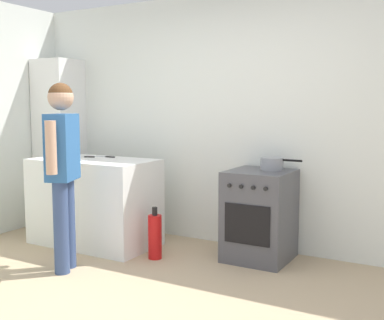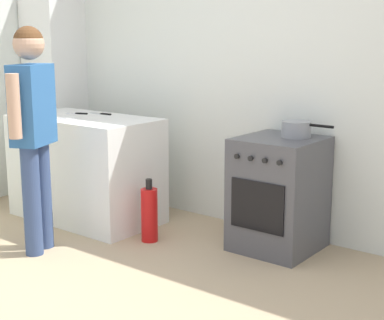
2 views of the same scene
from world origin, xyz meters
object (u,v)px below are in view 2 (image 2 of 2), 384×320
object	(u,v)px
pot	(297,129)
person	(33,120)
oven_left	(279,194)
knife_paring	(78,113)
larder_cabinet	(56,94)
knife_utility	(101,114)
knife_carving	(57,118)
fire_extinguisher	(149,214)

from	to	relation	value
pot	person	size ratio (longest dim) A/B	0.24
oven_left	knife_paring	world-z (taller)	knife_paring
larder_cabinet	knife_paring	bearing A→B (deg)	-26.20
knife_paring	person	distance (m)	1.01
knife_paring	larder_cabinet	xyz separation A→B (m)	(-0.77, 0.38, 0.09)
oven_left	person	bearing A→B (deg)	-140.41
pot	person	distance (m)	1.91
knife_utility	larder_cabinet	distance (m)	0.98
knife_utility	larder_cabinet	world-z (taller)	larder_cabinet
pot	knife_utility	world-z (taller)	pot
oven_left	knife_carving	bearing A→B (deg)	-162.42
knife_paring	oven_left	bearing A→B (deg)	8.30
knife_utility	knife_carving	bearing A→B (deg)	-103.54
knife_carving	fire_extinguisher	bearing A→B (deg)	5.86
oven_left	fire_extinguisher	xyz separation A→B (m)	(-0.87, -0.48, -0.21)
pot	fire_extinguisher	world-z (taller)	pot
knife_utility	knife_carving	size ratio (longest dim) A/B	0.79
knife_carving	larder_cabinet	bearing A→B (deg)	140.98
pot	larder_cabinet	size ratio (longest dim) A/B	0.20
knife_utility	person	distance (m)	1.04
larder_cabinet	knife_carving	bearing A→B (deg)	-39.02
person	fire_extinguisher	size ratio (longest dim) A/B	3.30
pot	knife_carving	world-z (taller)	pot
pot	knife_utility	distance (m)	1.81
oven_left	knife_utility	bearing A→B (deg)	-174.66
oven_left	larder_cabinet	world-z (taller)	larder_cabinet
oven_left	knife_carving	world-z (taller)	knife_carving
oven_left	knife_carving	xyz separation A→B (m)	(-1.81, -0.57, 0.48)
pot	knife_paring	distance (m)	2.00
knife_utility	person	world-z (taller)	person
person	knife_utility	bearing A→B (deg)	108.87
knife_utility	larder_cabinet	size ratio (longest dim) A/B	0.13
knife_carving	knife_utility	bearing A→B (deg)	76.46
pot	person	bearing A→B (deg)	-139.87
knife_paring	fire_extinguisher	world-z (taller)	knife_paring
knife_paring	person	world-z (taller)	person
oven_left	larder_cabinet	xyz separation A→B (m)	(-2.65, 0.10, 0.57)
fire_extinguisher	person	bearing A→B (deg)	-127.56
oven_left	knife_paring	distance (m)	1.96
person	larder_cabinet	xyz separation A→B (m)	(-1.27, 1.24, 0.01)
oven_left	larder_cabinet	distance (m)	2.71
knife_carving	pot	bearing A→B (deg)	19.34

